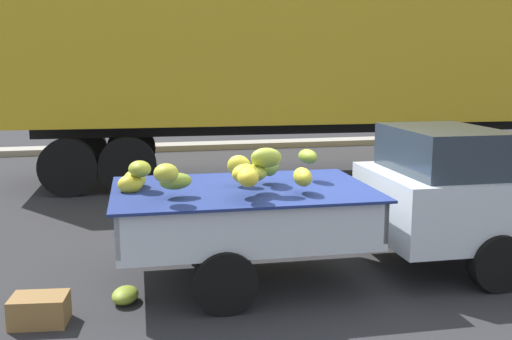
# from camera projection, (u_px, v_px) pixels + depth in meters

# --- Properties ---
(ground) EXTENTS (220.00, 220.00, 0.00)m
(ground) POSITION_uv_depth(u_px,v_px,m) (317.00, 273.00, 7.07)
(ground) COLOR #28282B
(curb_strip) EXTENTS (80.00, 0.80, 0.16)m
(curb_strip) POSITION_uv_depth(u_px,v_px,m) (201.00, 146.00, 17.19)
(curb_strip) COLOR gray
(curb_strip) RESTS_ON ground
(pickup_truck) EXTENTS (5.08, 1.99, 1.70)m
(pickup_truck) POSITION_uv_depth(u_px,v_px,m) (407.00, 197.00, 7.03)
(pickup_truck) COLOR silver
(pickup_truck) RESTS_ON ground
(semi_trailer) EXTENTS (12.11, 3.15, 3.95)m
(semi_trailer) POSITION_uv_depth(u_px,v_px,m) (296.00, 58.00, 12.64)
(semi_trailer) COLOR gold
(semi_trailer) RESTS_ON ground
(fallen_banana_bunch_near_tailgate) EXTENTS (0.35, 0.43, 0.16)m
(fallen_banana_bunch_near_tailgate) POSITION_uv_depth(u_px,v_px,m) (125.00, 295.00, 6.18)
(fallen_banana_bunch_near_tailgate) COLOR olive
(fallen_banana_bunch_near_tailgate) RESTS_ON ground
(produce_crate) EXTENTS (0.56, 0.42, 0.28)m
(produce_crate) POSITION_uv_depth(u_px,v_px,m) (40.00, 310.00, 5.67)
(produce_crate) COLOR olive
(produce_crate) RESTS_ON ground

